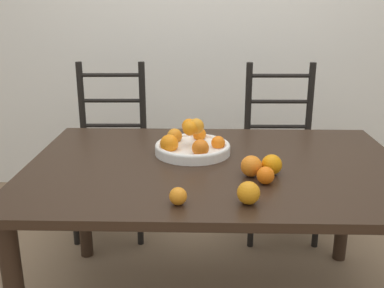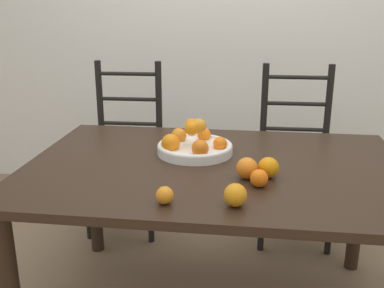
{
  "view_description": "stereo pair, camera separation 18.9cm",
  "coord_description": "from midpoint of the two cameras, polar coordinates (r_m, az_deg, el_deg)",
  "views": [
    {
      "loc": [
        -0.06,
        -1.78,
        1.38
      ],
      "look_at": [
        -0.1,
        0.03,
        0.8
      ],
      "focal_mm": 42.0,
      "sensor_mm": 36.0,
      "label": 1
    },
    {
      "loc": [
        0.13,
        -1.77,
        1.38
      ],
      "look_at": [
        -0.1,
        0.03,
        0.8
      ],
      "focal_mm": 42.0,
      "sensor_mm": 36.0,
      "label": 2
    }
  ],
  "objects": [
    {
      "name": "orange_loose_2",
      "position": [
        1.51,
        9.15,
        -6.49
      ],
      "size": [
        0.08,
        0.08,
        0.08
      ],
      "color": "orange",
      "rests_on": "dining_table"
    },
    {
      "name": "wall_back",
      "position": [
        3.32,
        7.12,
        16.12
      ],
      "size": [
        8.0,
        0.06,
        2.6
      ],
      "color": "silver",
      "rests_on": "ground_plane"
    },
    {
      "name": "fruit_bowl",
      "position": [
        2.0,
        2.97,
        -0.15
      ],
      "size": [
        0.34,
        0.34,
        0.16
      ],
      "color": "white",
      "rests_on": "dining_table"
    },
    {
      "name": "orange_loose_1",
      "position": [
        1.51,
        0.11,
        -6.6
      ],
      "size": [
        0.06,
        0.06,
        0.06
      ],
      "color": "orange",
      "rests_on": "dining_table"
    },
    {
      "name": "chair_left",
      "position": [
        2.81,
        -6.48,
        -1.11
      ],
      "size": [
        0.43,
        0.41,
        1.03
      ],
      "rotation": [
        0.0,
        0.0,
        0.03
      ],
      "color": "black",
      "rests_on": "ground_plane"
    },
    {
      "name": "orange_loose_0",
      "position": [
        1.68,
        11.74,
        -4.34
      ],
      "size": [
        0.07,
        0.07,
        0.07
      ],
      "color": "orange",
      "rests_on": "dining_table"
    },
    {
      "name": "orange_loose_3",
      "position": [
        1.77,
        12.73,
        -2.98
      ],
      "size": [
        0.08,
        0.08,
        0.08
      ],
      "color": "orange",
      "rests_on": "dining_table"
    },
    {
      "name": "chair_right",
      "position": [
        2.76,
        14.88,
        -1.98
      ],
      "size": [
        0.43,
        0.41,
        1.03
      ],
      "rotation": [
        0.0,
        0.0,
        0.02
      ],
      "color": "black",
      "rests_on": "ground_plane"
    },
    {
      "name": "orange_loose_4",
      "position": [
        1.74,
        10.1,
        -3.1
      ],
      "size": [
        0.08,
        0.08,
        0.08
      ],
      "color": "orange",
      "rests_on": "dining_table"
    },
    {
      "name": "dining_table",
      "position": [
        1.92,
        5.8,
        -4.99
      ],
      "size": [
        1.59,
        1.07,
        0.73
      ],
      "color": "black",
      "rests_on": "ground_plane"
    }
  ]
}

